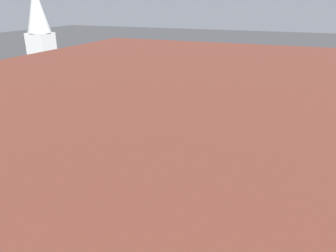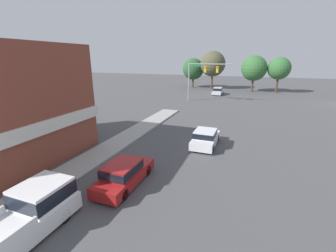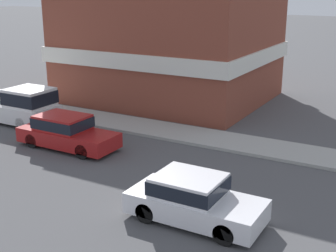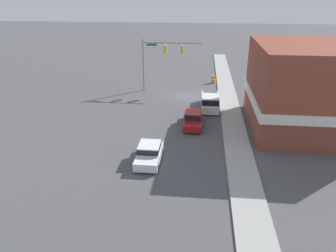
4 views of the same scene
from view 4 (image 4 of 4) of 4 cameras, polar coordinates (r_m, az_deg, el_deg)
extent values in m
plane|color=#4C4C4F|center=(43.95, 2.90, 5.24)|extent=(200.00, 200.00, 0.00)
cube|color=#9E9E99|center=(44.00, 10.36, 5.00)|extent=(2.40, 60.00, 0.14)
cylinder|color=gray|center=(45.83, -4.30, 10.54)|extent=(0.22, 0.22, 7.12)
cylinder|color=gray|center=(44.74, 0.72, 14.29)|extent=(7.90, 0.18, 0.18)
cube|color=gold|center=(44.97, -0.48, 13.22)|extent=(0.36, 0.36, 1.05)
sphere|color=green|center=(45.11, -0.45, 13.65)|extent=(0.22, 0.22, 0.22)
cube|color=gold|center=(44.77, 2.44, 13.15)|extent=(0.36, 0.36, 1.05)
sphere|color=green|center=(44.92, 2.46, 13.59)|extent=(0.22, 0.22, 0.22)
cube|color=#196B38|center=(45.12, -2.86, 13.96)|extent=(1.40, 0.04, 0.30)
cylinder|color=black|center=(32.89, 5.64, -0.46)|extent=(0.22, 0.66, 0.66)
cylinder|color=black|center=(32.93, 2.88, -0.34)|extent=(0.22, 0.66, 0.66)
cylinder|color=black|center=(35.60, 5.71, 1.40)|extent=(0.22, 0.66, 0.66)
cylinder|color=black|center=(35.63, 3.17, 1.50)|extent=(0.22, 0.66, 0.66)
cube|color=maroon|center=(34.18, 4.36, 0.84)|extent=(1.80, 4.71, 0.66)
cube|color=maroon|center=(34.20, 4.41, 2.05)|extent=(1.66, 2.26, 0.66)
cube|color=black|center=(34.20, 4.41, 2.05)|extent=(1.68, 2.35, 0.46)
cylinder|color=black|center=(26.00, -1.93, -7.06)|extent=(0.22, 0.66, 0.66)
cylinder|color=black|center=(26.26, -5.56, -6.83)|extent=(0.22, 0.66, 0.66)
cylinder|color=black|center=(28.30, -1.20, -4.40)|extent=(0.22, 0.66, 0.66)
cylinder|color=black|center=(28.54, -4.53, -4.23)|extent=(0.22, 0.66, 0.66)
cube|color=silver|center=(27.16, -3.30, -5.23)|extent=(1.89, 4.26, 0.68)
cube|color=silver|center=(27.09, -3.25, -3.76)|extent=(1.74, 2.05, 0.63)
cube|color=black|center=(27.09, -3.25, -3.76)|extent=(1.75, 2.13, 0.44)
cylinder|color=black|center=(37.96, 8.68, 2.63)|extent=(0.22, 0.66, 0.66)
cylinder|color=black|center=(37.91, 5.95, 2.75)|extent=(0.22, 0.66, 0.66)
cylinder|color=black|center=(41.27, 8.52, 4.31)|extent=(0.22, 0.66, 0.66)
cylinder|color=black|center=(41.22, 6.00, 4.42)|extent=(0.22, 0.66, 0.66)
cube|color=white|center=(39.49, 7.31, 3.94)|extent=(2.03, 5.66, 0.85)
cube|color=white|center=(37.73, 7.40, 4.46)|extent=(1.93, 2.15, 0.93)
cube|color=black|center=(37.73, 7.40, 4.46)|extent=(1.95, 2.24, 0.65)
cube|color=white|center=(40.50, 8.68, 5.24)|extent=(0.12, 3.21, 0.35)
cube|color=white|center=(40.45, 5.98, 5.36)|extent=(0.12, 3.21, 0.35)
cylinder|color=orange|center=(50.49, 7.87, 8.03)|extent=(0.60, 0.60, 1.09)
cylinder|color=white|center=(50.47, 7.87, 8.09)|extent=(0.62, 0.62, 0.20)
cube|color=brown|center=(35.22, 22.63, 6.19)|extent=(9.84, 11.98, 8.47)
cube|color=silver|center=(35.54, 22.35, 4.37)|extent=(10.14, 12.28, 0.90)
camera|label=1|loc=(35.37, 31.10, 13.70)|focal=35.00mm
camera|label=2|loc=(43.26, -4.14, 15.06)|focal=24.00mm
camera|label=3|loc=(24.75, -34.64, 4.45)|focal=50.00mm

